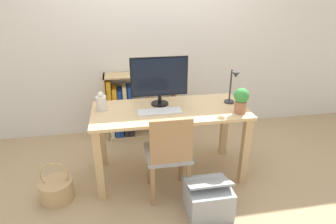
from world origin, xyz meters
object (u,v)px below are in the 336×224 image
at_px(monitor, 159,78).
at_px(keyboard, 160,112).
at_px(vase, 101,102).
at_px(basket, 57,189).
at_px(bookshelf, 128,109).
at_px(desk_lamp, 233,84).
at_px(potted_plant, 241,99).
at_px(chair, 169,153).
at_px(storage_box, 208,198).

relative_size(monitor, keyboard, 1.36).
bearing_deg(keyboard, vase, 163.72).
xyz_separation_m(monitor, vase, (-0.57, -0.05, -0.19)).
bearing_deg(vase, basket, -145.42).
bearing_deg(bookshelf, desk_lamp, -43.61).
xyz_separation_m(vase, desk_lamp, (1.28, -0.09, 0.14)).
distance_m(monitor, basket, 1.42).
xyz_separation_m(monitor, basket, (-1.03, -0.36, -0.91)).
distance_m(keyboard, basket, 1.20).
bearing_deg(vase, potted_plant, -13.14).
distance_m(monitor, potted_plant, 0.80).
distance_m(chair, bookshelf, 1.36).
xyz_separation_m(potted_plant, storage_box, (-0.41, -0.43, -0.73)).
distance_m(vase, desk_lamp, 1.29).
distance_m(chair, basket, 1.10).
relative_size(vase, desk_lamp, 0.52).
bearing_deg(basket, desk_lamp, 7.29).
xyz_separation_m(bookshelf, storage_box, (0.60, -1.59, -0.23)).
relative_size(desk_lamp, storage_box, 0.88).
distance_m(monitor, chair, 0.74).
distance_m(keyboard, potted_plant, 0.77).
bearing_deg(vase, monitor, 4.64).
height_order(chair, bookshelf, chair).
distance_m(monitor, desk_lamp, 0.72).
xyz_separation_m(chair, bookshelf, (-0.30, 1.32, -0.10)).
relative_size(vase, basket, 0.47).
bearing_deg(basket, storage_box, -17.17).
relative_size(vase, chair, 0.22).
bearing_deg(basket, chair, -7.68).
bearing_deg(desk_lamp, monitor, 168.84).
xyz_separation_m(desk_lamp, basket, (-1.74, -0.22, -0.85)).
xyz_separation_m(vase, bookshelf, (0.27, 0.86, -0.44)).
xyz_separation_m(vase, chair, (0.57, -0.45, -0.35)).
bearing_deg(chair, desk_lamp, 17.71).
bearing_deg(desk_lamp, vase, 175.83).
bearing_deg(storage_box, potted_plant, 46.10).
height_order(vase, bookshelf, vase).
bearing_deg(monitor, vase, -175.36).
bearing_deg(bookshelf, potted_plant, -49.07).
relative_size(potted_plant, chair, 0.28).
bearing_deg(potted_plant, vase, 166.86).
height_order(potted_plant, storage_box, potted_plant).
height_order(potted_plant, chair, potted_plant).
height_order(potted_plant, basket, potted_plant).
distance_m(monitor, keyboard, 0.34).
relative_size(keyboard, basket, 1.04).
relative_size(bookshelf, basket, 2.31).
height_order(vase, basket, vase).
relative_size(keyboard, storage_box, 1.03).
height_order(monitor, chair, monitor).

